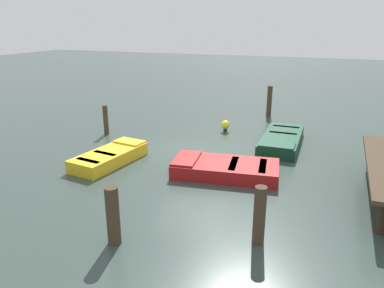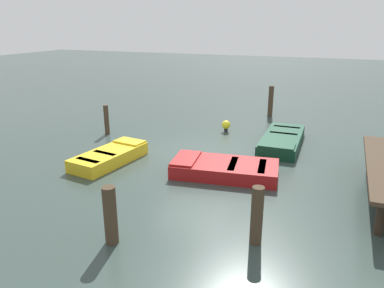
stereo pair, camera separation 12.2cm
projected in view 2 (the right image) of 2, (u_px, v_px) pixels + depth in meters
ground_plane at (192, 154)px, 12.77m from camera, size 80.00×80.00×0.00m
rowboat_red at (224, 168)px, 10.90m from camera, size 1.91×3.26×0.46m
rowboat_yellow at (110, 156)px, 11.90m from camera, size 2.81×1.46×0.46m
rowboat_dark_green at (282, 140)px, 13.53m from camera, size 3.47×1.35×0.46m
mooring_piling_near_right at (107, 120)px, 14.82m from camera, size 0.20×0.20×1.20m
mooring_piling_near_left at (257, 216)px, 7.40m from camera, size 0.25×0.25×1.26m
mooring_piling_center at (271, 101)px, 17.68m from camera, size 0.24×0.24×1.47m
mooring_piling_mid_left at (110, 215)px, 7.41m from camera, size 0.28×0.28×1.26m
marker_buoy at (226, 125)px, 15.24m from camera, size 0.36×0.36×0.48m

